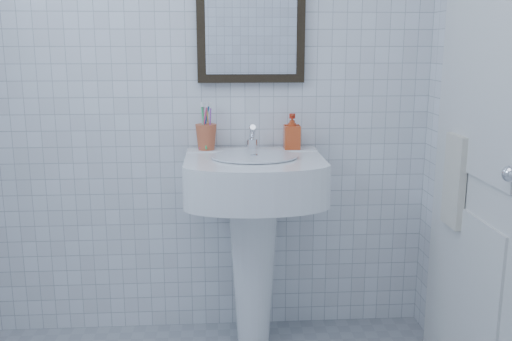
{
  "coord_description": "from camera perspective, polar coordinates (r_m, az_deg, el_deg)",
  "views": [
    {
      "loc": [
        0.08,
        -1.52,
        1.42
      ],
      "look_at": [
        0.24,
        0.86,
        0.89
      ],
      "focal_mm": 40.0,
      "sensor_mm": 36.0,
      "label": 1
    }
  ],
  "objects": [
    {
      "name": "towel_ring",
      "position": [
        2.44,
        19.96,
        3.12
      ],
      "size": [
        0.01,
        0.18,
        0.18
      ],
      "primitive_type": "torus",
      "rotation": [
        0.0,
        1.57,
        0.0
      ],
      "color": "silver",
      "rests_on": "wall_right"
    },
    {
      "name": "soap_dispenser",
      "position": [
        2.69,
        3.62,
        3.93
      ],
      "size": [
        0.08,
        0.08,
        0.17
      ],
      "primitive_type": "imported",
      "rotation": [
        0.0,
        0.0,
        -0.01
      ],
      "color": "red",
      "rests_on": "washbasin"
    },
    {
      "name": "toothbrush_cup",
      "position": [
        2.68,
        -5.0,
        3.36
      ],
      "size": [
        0.12,
        0.12,
        0.12
      ],
      "primitive_type": null,
      "rotation": [
        0.0,
        0.0,
        0.19
      ],
      "color": "#C15834",
      "rests_on": "washbasin"
    },
    {
      "name": "faucet",
      "position": [
        2.66,
        -0.39,
        3.12
      ],
      "size": [
        0.05,
        0.11,
        0.13
      ],
      "color": "silver",
      "rests_on": "washbasin"
    },
    {
      "name": "wall_mirror",
      "position": [
        2.71,
        -0.51,
        15.34
      ],
      "size": [
        0.5,
        0.04,
        0.62
      ],
      "color": "black",
      "rests_on": "wall_back"
    },
    {
      "name": "wall_front",
      "position": [
        0.37,
        -16.77,
        -15.1
      ],
      "size": [
        2.2,
        0.02,
        2.5
      ],
      "primitive_type": "cube",
      "color": "silver",
      "rests_on": "ground"
    },
    {
      "name": "bathroom_door",
      "position": [
        2.34,
        21.65,
        1.34
      ],
      "size": [
        0.04,
        0.8,
        2.0
      ],
      "primitive_type": "cube",
      "color": "silver",
      "rests_on": "ground"
    },
    {
      "name": "washbasin",
      "position": [
        2.63,
        -0.23,
        -4.84
      ],
      "size": [
        0.61,
        0.45,
        0.94
      ],
      "color": "white",
      "rests_on": "ground"
    },
    {
      "name": "hand_towel",
      "position": [
        2.47,
        19.23,
        -1.0
      ],
      "size": [
        0.03,
        0.16,
        0.38
      ],
      "primitive_type": "cube",
      "color": "beige",
      "rests_on": "towel_ring"
    },
    {
      "name": "wall_back",
      "position": [
        2.73,
        -5.51,
        8.96
      ],
      "size": [
        2.2,
        0.02,
        2.5
      ],
      "primitive_type": "cube",
      "color": "silver",
      "rests_on": "ground"
    }
  ]
}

